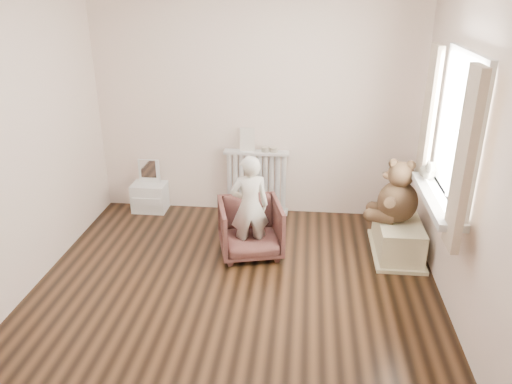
# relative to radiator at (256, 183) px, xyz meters

# --- Properties ---
(floor) EXTENTS (3.60, 3.60, 0.01)m
(floor) POSITION_rel_radiator_xyz_m (-0.03, -1.68, -0.39)
(floor) COLOR black
(floor) RESTS_ON ground
(back_wall) EXTENTS (3.60, 0.02, 2.60)m
(back_wall) POSITION_rel_radiator_xyz_m (-0.03, 0.12, 0.91)
(back_wall) COLOR white
(back_wall) RESTS_ON ground
(front_wall) EXTENTS (3.60, 0.02, 2.60)m
(front_wall) POSITION_rel_radiator_xyz_m (-0.03, -3.48, 0.91)
(front_wall) COLOR white
(front_wall) RESTS_ON ground
(left_wall) EXTENTS (0.02, 3.60, 2.60)m
(left_wall) POSITION_rel_radiator_xyz_m (-1.83, -1.68, 0.91)
(left_wall) COLOR white
(left_wall) RESTS_ON ground
(right_wall) EXTENTS (0.02, 3.60, 2.60)m
(right_wall) POSITION_rel_radiator_xyz_m (1.77, -1.68, 0.91)
(right_wall) COLOR white
(right_wall) RESTS_ON ground
(window) EXTENTS (0.03, 0.90, 1.10)m
(window) POSITION_rel_radiator_xyz_m (1.73, -1.38, 1.06)
(window) COLOR white
(window) RESTS_ON right_wall
(window_sill) EXTENTS (0.22, 1.10, 0.06)m
(window_sill) POSITION_rel_radiator_xyz_m (1.64, -1.38, 0.48)
(window_sill) COLOR silver
(window_sill) RESTS_ON right_wall
(curtain_left) EXTENTS (0.06, 0.26, 1.30)m
(curtain_left) POSITION_rel_radiator_xyz_m (1.62, -1.95, 1.00)
(curtain_left) COLOR #BBA88D
(curtain_left) RESTS_ON right_wall
(curtain_right) EXTENTS (0.06, 0.26, 1.30)m
(curtain_right) POSITION_rel_radiator_xyz_m (1.62, -0.81, 1.00)
(curtain_right) COLOR #BBA88D
(curtain_right) RESTS_ON right_wall
(radiator) EXTENTS (0.73, 0.14, 0.77)m
(radiator) POSITION_rel_radiator_xyz_m (0.00, 0.00, 0.00)
(radiator) COLOR silver
(radiator) RESTS_ON floor
(paper_doll) EXTENTS (0.16, 0.01, 0.27)m
(paper_doll) POSITION_rel_radiator_xyz_m (-0.10, 0.00, 0.52)
(paper_doll) COLOR beige
(paper_doll) RESTS_ON radiator
(tin_a) EXTENTS (0.10, 0.10, 0.06)m
(tin_a) POSITION_rel_radiator_xyz_m (0.10, 0.00, 0.41)
(tin_a) COLOR #A59E8C
(tin_a) RESTS_ON radiator
(tin_b) EXTENTS (0.09, 0.09, 0.05)m
(tin_b) POSITION_rel_radiator_xyz_m (0.19, 0.00, 0.41)
(tin_b) COLOR #A59E8C
(tin_b) RESTS_ON radiator
(toy_vanity) EXTENTS (0.39, 0.28, 0.62)m
(toy_vanity) POSITION_rel_radiator_xyz_m (-1.27, -0.03, -0.11)
(toy_vanity) COLOR silver
(toy_vanity) RESTS_ON floor
(armchair) EXTENTS (0.73, 0.74, 0.55)m
(armchair) POSITION_rel_radiator_xyz_m (0.04, -0.92, -0.11)
(armchair) COLOR #542C27
(armchair) RESTS_ON floor
(child) EXTENTS (0.43, 0.34, 1.03)m
(child) POSITION_rel_radiator_xyz_m (0.04, -0.97, 0.15)
(child) COLOR silver
(child) RESTS_ON armchair
(toy_bench) EXTENTS (0.41, 0.78, 0.37)m
(toy_bench) POSITION_rel_radiator_xyz_m (1.49, -0.76, -0.19)
(toy_bench) COLOR beige
(toy_bench) RESTS_ON floor
(teddy_bear) EXTENTS (0.58, 0.49, 0.61)m
(teddy_bear) POSITION_rel_radiator_xyz_m (1.45, -0.77, 0.28)
(teddy_bear) COLOR #3A2718
(teddy_bear) RESTS_ON toy_bench
(plush_cat) EXTENTS (0.20, 0.25, 0.19)m
(plush_cat) POSITION_rel_radiator_xyz_m (1.63, -1.01, 0.61)
(plush_cat) COLOR slate
(plush_cat) RESTS_ON window_sill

